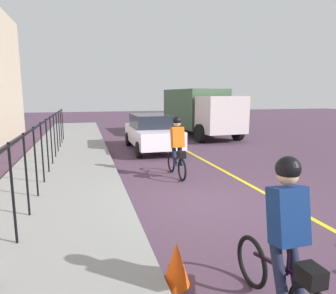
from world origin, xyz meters
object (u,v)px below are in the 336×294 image
(cyclist_lead, at_px, (177,147))
(traffic_cone_near, at_px, (176,264))
(cyclist_follow, at_px, (285,241))
(box_truck_background, at_px, (200,110))
(parked_sedan_rear, at_px, (152,132))

(cyclist_lead, distance_m, traffic_cone_near, 5.32)
(cyclist_follow, xyz_separation_m, box_truck_background, (14.57, -4.68, 0.64))
(cyclist_lead, xyz_separation_m, parked_sedan_rear, (4.66, -0.24, -0.09))
(cyclist_lead, relative_size, cyclist_follow, 1.00)
(cyclist_follow, bearing_deg, cyclist_lead, -7.18)
(cyclist_lead, relative_size, parked_sedan_rear, 0.41)
(cyclist_follow, distance_m, parked_sedan_rear, 10.60)
(cyclist_lead, distance_m, parked_sedan_rear, 4.66)
(cyclist_follow, xyz_separation_m, parked_sedan_rear, (10.57, -0.86, -0.09))
(cyclist_follow, bearing_deg, parked_sedan_rear, -5.86)
(parked_sedan_rear, relative_size, box_truck_background, 0.64)
(traffic_cone_near, bearing_deg, cyclist_follow, -132.52)
(box_truck_background, height_order, traffic_cone_near, box_truck_background)
(traffic_cone_near, bearing_deg, parked_sedan_rear, -10.53)
(cyclist_follow, distance_m, traffic_cone_near, 1.42)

